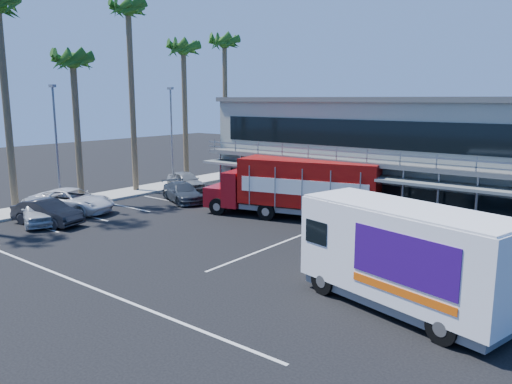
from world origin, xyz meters
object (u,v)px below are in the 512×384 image
Objects in this scene: white_van at (404,256)px; parked_car_a at (38,210)px; red_truck at (298,186)px; parked_car_b at (47,212)px.

white_van is 1.75× the size of parked_car_a.
red_truck is at bearing 153.10° from white_van.
white_van is 21.63m from parked_car_a.
red_truck is 14.71m from parked_car_b.
parked_car_b is at bearing -58.58° from parked_car_a.
parked_car_a is at bearing -151.34° from red_truck.
white_van is at bearing -98.26° from parked_car_b.
red_truck is 2.51× the size of parked_car_b.
red_truck is 13.54m from white_van.
white_van is at bearing -54.60° from red_truck.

